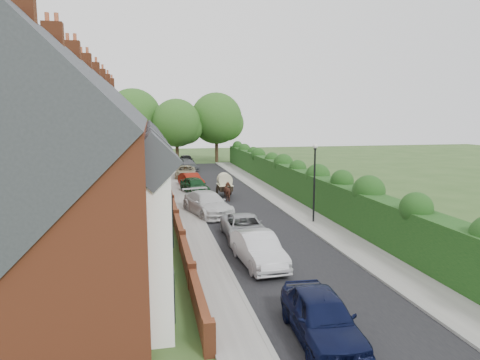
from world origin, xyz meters
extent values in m
plane|color=#2D4C1E|center=(0.00, 0.00, 0.00)|extent=(140.00, 140.00, 0.00)
cube|color=black|center=(-0.50, 11.00, 0.01)|extent=(6.00, 58.00, 0.02)
cube|color=gray|center=(3.60, 11.00, 0.06)|extent=(2.20, 58.00, 0.12)
cube|color=gray|center=(-4.35, 11.00, 0.06)|extent=(1.70, 58.00, 0.12)
cube|color=gray|center=(2.55, 11.00, 0.07)|extent=(0.18, 58.00, 0.13)
cube|color=gray|center=(-3.55, 11.00, 0.07)|extent=(0.18, 58.00, 0.13)
cube|color=#133B13|center=(5.40, 11.00, 1.25)|extent=(1.50, 58.00, 2.50)
cube|color=brown|center=(-11.00, 10.00, 3.25)|extent=(8.00, 40.00, 6.50)
cube|color=#2C2E34|center=(-11.00, 10.00, 6.50)|extent=(8.00, 40.20, 8.00)
cube|color=white|center=(-6.65, -8.10, 2.60)|extent=(0.70, 2.40, 5.20)
cube|color=black|center=(-6.28, -8.10, 1.40)|extent=(0.06, 1.80, 1.60)
cube|color=black|center=(-6.28, -8.10, 3.80)|extent=(0.06, 1.80, 1.60)
cube|color=#2C2E34|center=(-6.80, -8.10, 5.60)|extent=(1.70, 2.60, 1.70)
cube|color=#3F2D2D|center=(-6.96, -6.00, 1.05)|extent=(0.08, 0.90, 2.10)
cube|color=white|center=(-6.95, -6.10, 4.40)|extent=(0.12, 1.20, 1.60)
cube|color=white|center=(-6.65, -3.10, 2.60)|extent=(0.70, 2.40, 5.20)
cube|color=black|center=(-6.28, -3.10, 1.40)|extent=(0.06, 1.80, 1.60)
cube|color=black|center=(-6.28, -3.10, 3.80)|extent=(0.06, 1.80, 1.60)
cube|color=#2C2E34|center=(-6.80, -3.10, 5.60)|extent=(1.70, 2.60, 1.70)
cube|color=#3F2D2D|center=(-6.96, -1.00, 1.05)|extent=(0.08, 0.90, 2.10)
cube|color=white|center=(-6.95, -1.10, 4.40)|extent=(0.12, 1.20, 1.60)
cube|color=white|center=(-6.65, 1.90, 2.60)|extent=(0.70, 2.40, 5.20)
cube|color=black|center=(-6.28, 1.90, 1.40)|extent=(0.06, 1.80, 1.60)
cube|color=black|center=(-6.28, 1.90, 3.80)|extent=(0.06, 1.80, 1.60)
cube|color=#2C2E34|center=(-6.80, 1.90, 5.60)|extent=(1.70, 2.60, 1.70)
cube|color=#3F2D2D|center=(-6.96, 4.00, 1.05)|extent=(0.08, 0.90, 2.10)
cube|color=white|center=(-6.95, 3.90, 4.40)|extent=(0.12, 1.20, 1.60)
cube|color=white|center=(-6.65, 6.90, 2.60)|extent=(0.70, 2.40, 5.20)
cube|color=black|center=(-6.28, 6.90, 1.40)|extent=(0.06, 1.80, 1.60)
cube|color=black|center=(-6.28, 6.90, 3.80)|extent=(0.06, 1.80, 1.60)
cube|color=#2C2E34|center=(-6.80, 6.90, 5.60)|extent=(1.70, 2.60, 1.70)
cube|color=#3F2D2D|center=(-6.96, 9.00, 1.05)|extent=(0.08, 0.90, 2.10)
cube|color=white|center=(-6.95, 8.90, 4.40)|extent=(0.12, 1.20, 1.60)
cube|color=white|center=(-6.65, 11.90, 2.60)|extent=(0.70, 2.40, 5.20)
cube|color=black|center=(-6.28, 11.90, 1.40)|extent=(0.06, 1.80, 1.60)
cube|color=black|center=(-6.28, 11.90, 3.80)|extent=(0.06, 1.80, 1.60)
cube|color=#2C2E34|center=(-6.80, 11.90, 5.60)|extent=(1.70, 2.60, 1.70)
cube|color=#3F2D2D|center=(-6.96, 14.00, 1.05)|extent=(0.08, 0.90, 2.10)
cube|color=white|center=(-6.95, 13.90, 4.40)|extent=(0.12, 1.20, 1.60)
cube|color=white|center=(-6.65, 16.90, 2.60)|extent=(0.70, 2.40, 5.20)
cube|color=black|center=(-6.28, 16.90, 1.40)|extent=(0.06, 1.80, 1.60)
cube|color=black|center=(-6.28, 16.90, 3.80)|extent=(0.06, 1.80, 1.60)
cube|color=#2C2E34|center=(-6.80, 16.90, 5.60)|extent=(1.70, 2.60, 1.70)
cube|color=#3F2D2D|center=(-6.96, 19.00, 1.05)|extent=(0.08, 0.90, 2.10)
cube|color=white|center=(-6.95, 18.90, 4.40)|extent=(0.12, 1.20, 1.60)
cube|color=white|center=(-6.65, 21.90, 2.60)|extent=(0.70, 2.40, 5.20)
cube|color=black|center=(-6.28, 21.90, 1.40)|extent=(0.06, 1.80, 1.60)
cube|color=black|center=(-6.28, 21.90, 3.80)|extent=(0.06, 1.80, 1.60)
cube|color=#2C2E34|center=(-6.80, 21.90, 5.60)|extent=(1.70, 2.60, 1.70)
cube|color=#3F2D2D|center=(-6.96, 24.00, 1.05)|extent=(0.08, 0.90, 2.10)
cube|color=white|center=(-6.95, 23.90, 4.40)|extent=(0.12, 1.20, 1.60)
cube|color=white|center=(-6.65, 26.90, 2.60)|extent=(0.70, 2.40, 5.20)
cube|color=black|center=(-6.28, 26.90, 1.40)|extent=(0.06, 1.80, 1.60)
cube|color=black|center=(-6.28, 26.90, 3.80)|extent=(0.06, 1.80, 1.60)
cube|color=#2C2E34|center=(-6.80, 26.90, 5.60)|extent=(1.70, 2.60, 1.70)
cube|color=#3F2D2D|center=(-6.96, 29.00, 1.05)|extent=(0.08, 0.90, 2.10)
cube|color=white|center=(-6.95, 28.90, 4.40)|extent=(0.12, 1.20, 1.60)
cube|color=brown|center=(-11.00, -5.00, 10.30)|extent=(0.90, 0.50, 1.60)
cube|color=brown|center=(-11.00, 0.00, 10.30)|extent=(0.90, 0.50, 1.60)
cylinder|color=#A14E30|center=(-11.20, 0.00, 11.25)|extent=(0.20, 0.20, 0.50)
cylinder|color=#A14E30|center=(-10.80, 0.00, 11.25)|extent=(0.20, 0.20, 0.50)
cube|color=brown|center=(-11.00, 5.00, 10.30)|extent=(0.90, 0.50, 1.60)
cylinder|color=#A14E30|center=(-11.20, 5.00, 11.25)|extent=(0.20, 0.20, 0.50)
cylinder|color=#A14E30|center=(-10.80, 5.00, 11.25)|extent=(0.20, 0.20, 0.50)
cube|color=brown|center=(-11.00, 10.00, 10.30)|extent=(0.90, 0.50, 1.60)
cylinder|color=#A14E30|center=(-11.20, 10.00, 11.25)|extent=(0.20, 0.20, 0.50)
cylinder|color=#A14E30|center=(-10.80, 10.00, 11.25)|extent=(0.20, 0.20, 0.50)
cube|color=brown|center=(-11.00, 15.00, 10.30)|extent=(0.90, 0.50, 1.60)
cylinder|color=#A14E30|center=(-11.20, 15.00, 11.25)|extent=(0.20, 0.20, 0.50)
cylinder|color=#A14E30|center=(-10.80, 15.00, 11.25)|extent=(0.20, 0.20, 0.50)
cube|color=brown|center=(-11.00, 20.00, 10.30)|extent=(0.90, 0.50, 1.60)
cylinder|color=#A14E30|center=(-11.20, 20.00, 11.25)|extent=(0.20, 0.20, 0.50)
cylinder|color=#A14E30|center=(-10.80, 20.00, 11.25)|extent=(0.20, 0.20, 0.50)
cube|color=brown|center=(-11.00, 25.00, 10.30)|extent=(0.90, 0.50, 1.60)
cylinder|color=#A14E30|center=(-11.20, 25.00, 11.25)|extent=(0.20, 0.20, 0.50)
cylinder|color=#A14E30|center=(-10.80, 25.00, 11.25)|extent=(0.20, 0.20, 0.50)
cube|color=brown|center=(-11.00, 30.00, 10.30)|extent=(0.90, 0.50, 1.60)
cylinder|color=#A14E30|center=(-11.20, 30.00, 11.25)|extent=(0.20, 0.20, 0.50)
cylinder|color=#A14E30|center=(-10.80, 30.00, 11.25)|extent=(0.20, 0.20, 0.50)
cube|color=brown|center=(-5.35, -7.50, 0.45)|extent=(0.30, 4.70, 0.90)
cube|color=brown|center=(-5.35, -2.50, 0.45)|extent=(0.30, 4.70, 0.90)
cube|color=brown|center=(-5.35, 2.50, 0.45)|extent=(0.30, 4.70, 0.90)
cube|color=brown|center=(-5.35, 7.50, 0.45)|extent=(0.30, 4.70, 0.90)
cube|color=brown|center=(-5.35, 12.50, 0.45)|extent=(0.30, 4.70, 0.90)
cube|color=brown|center=(-5.35, 17.50, 0.45)|extent=(0.30, 4.70, 0.90)
cube|color=brown|center=(-5.35, 22.50, 0.45)|extent=(0.30, 4.70, 0.90)
cube|color=brown|center=(-5.35, 27.50, 0.45)|extent=(0.30, 4.70, 0.90)
cube|color=brown|center=(-5.35, -10.00, 0.55)|extent=(0.35, 0.35, 1.10)
cube|color=brown|center=(-5.35, -5.00, 0.55)|extent=(0.35, 0.35, 1.10)
cube|color=brown|center=(-5.35, 0.00, 0.55)|extent=(0.35, 0.35, 1.10)
cube|color=brown|center=(-5.35, 5.00, 0.55)|extent=(0.35, 0.35, 1.10)
cube|color=brown|center=(-5.35, 10.00, 0.55)|extent=(0.35, 0.35, 1.10)
cube|color=brown|center=(-5.35, 15.00, 0.55)|extent=(0.35, 0.35, 1.10)
cube|color=brown|center=(-5.35, 20.00, 0.55)|extent=(0.35, 0.35, 1.10)
cube|color=brown|center=(-5.35, 25.00, 0.55)|extent=(0.35, 0.35, 1.10)
cube|color=brown|center=(-5.35, 30.00, 0.55)|extent=(0.35, 0.35, 1.10)
cylinder|color=black|center=(3.40, 4.00, 2.40)|extent=(0.12, 0.12, 4.80)
cylinder|color=black|center=(3.40, 4.00, 4.85)|extent=(0.20, 0.20, 0.10)
sphere|color=silver|center=(3.40, 4.00, 5.00)|extent=(0.32, 0.32, 0.32)
cylinder|color=#332316|center=(-3.00, 40.00, 2.38)|extent=(0.50, 0.50, 4.75)
sphere|color=#234D19|center=(-3.00, 40.00, 5.89)|extent=(6.80, 6.80, 6.80)
sphere|color=#234D19|center=(-1.64, 40.30, 5.23)|extent=(4.76, 4.76, 4.76)
cylinder|color=#332316|center=(3.00, 42.00, 2.62)|extent=(0.50, 0.50, 5.25)
sphere|color=#234D19|center=(3.00, 42.00, 6.51)|extent=(7.60, 7.60, 7.60)
sphere|color=#234D19|center=(4.52, 42.30, 5.78)|extent=(5.32, 5.32, 5.32)
cylinder|color=#332316|center=(-9.00, 43.00, 2.75)|extent=(0.50, 0.50, 5.50)
sphere|color=#234D19|center=(-9.00, 43.00, 6.82)|extent=(8.00, 8.00, 8.00)
sphere|color=#234D19|center=(-7.40, 43.30, 6.05)|extent=(5.60, 5.60, 5.60)
imported|color=black|center=(-1.82, -9.80, 0.76)|extent=(2.08, 4.59, 1.53)
imported|color=silver|center=(-2.05, -2.87, 0.75)|extent=(1.90, 4.66, 1.50)
imported|color=#9D9FA4|center=(-1.77, 1.40, 0.67)|extent=(2.36, 4.89, 1.34)
imported|color=silver|center=(-3.00, 7.80, 0.80)|extent=(3.55, 5.91, 1.60)
imported|color=#113A1A|center=(-3.00, 16.20, 0.74)|extent=(2.69, 4.63, 1.48)
imported|color=maroon|center=(-3.00, 19.75, 0.69)|extent=(2.39, 4.41, 1.38)
imported|color=tan|center=(-3.00, 26.17, 0.68)|extent=(2.67, 5.09, 1.37)
imported|color=#585B60|center=(-2.15, 33.00, 0.67)|extent=(2.87, 4.94, 1.35)
imported|color=black|center=(-1.82, 38.60, 0.74)|extent=(2.07, 4.45, 1.48)
imported|color=#532C1E|center=(-0.61, 12.54, 0.73)|extent=(0.92, 1.79, 1.46)
cube|color=black|center=(-0.61, 14.39, 0.79)|extent=(1.11, 1.85, 0.46)
cylinder|color=beige|center=(-0.61, 14.39, 1.43)|extent=(1.20, 1.16, 1.20)
cube|color=beige|center=(-0.61, 14.39, 1.02)|extent=(1.22, 1.89, 0.04)
cylinder|color=black|center=(-1.21, 14.95, 0.42)|extent=(0.07, 0.83, 0.83)
cylinder|color=black|center=(-0.01, 14.95, 0.42)|extent=(0.07, 0.83, 0.83)
cylinder|color=black|center=(-0.93, 13.38, 0.83)|extent=(0.06, 1.66, 0.06)
cylinder|color=black|center=(-0.29, 13.38, 0.83)|extent=(0.06, 1.66, 0.06)
camera|label=1|loc=(-6.87, -21.44, 6.91)|focal=32.00mm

